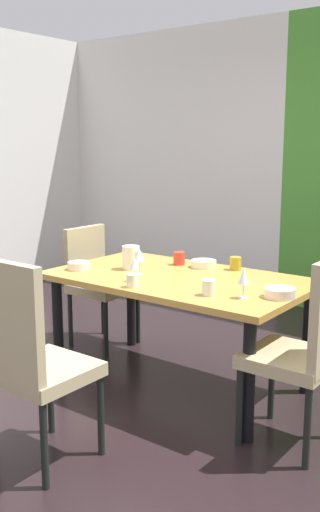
{
  "coord_description": "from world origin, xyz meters",
  "views": [
    {
      "loc": [
        2.36,
        -2.47,
        1.59
      ],
      "look_at": [
        0.11,
        0.49,
        0.85
      ],
      "focal_mm": 40.0,
      "sensor_mm": 36.0,
      "label": 1
    }
  ],
  "objects_px": {
    "cup_corner": "(132,281)",
    "pitcher_north": "(131,257)",
    "chair_left_far": "(97,278)",
    "cup_near_shelf": "(179,258)",
    "wine_glass_east": "(244,277)",
    "chair_right_near": "(306,344)",
    "dining_table": "(179,289)",
    "serving_bowl_center": "(204,264)",
    "cup_west": "(209,288)",
    "cup_right": "(235,263)",
    "wine_glass_rear": "(139,255)",
    "serving_bowl_near_window": "(280,293)",
    "wine_glass_south": "(135,264)",
    "serving_bowl_front": "(79,266)",
    "chair_head_near": "(31,356)"
  },
  "relations": [
    {
      "from": "chair_right_near",
      "to": "pitcher_north",
      "type": "height_order",
      "value": "chair_right_near"
    },
    {
      "from": "dining_table",
      "to": "chair_right_near",
      "type": "relative_size",
      "value": 1.61
    },
    {
      "from": "cup_west",
      "to": "pitcher_north",
      "type": "relative_size",
      "value": 0.55
    },
    {
      "from": "cup_corner",
      "to": "pitcher_north",
      "type": "height_order",
      "value": "pitcher_north"
    },
    {
      "from": "wine_glass_south",
      "to": "cup_corner",
      "type": "bearing_deg",
      "value": -55.64
    },
    {
      "from": "wine_glass_rear",
      "to": "cup_west",
      "type": "relative_size",
      "value": 1.94
    },
    {
      "from": "cup_corner",
      "to": "pitcher_north",
      "type": "relative_size",
      "value": 0.49
    },
    {
      "from": "chair_left_far",
      "to": "cup_right",
      "type": "distance_m",
      "value": 1.21
    },
    {
      "from": "cup_corner",
      "to": "wine_glass_east",
      "type": "bearing_deg",
      "value": 15.62
    },
    {
      "from": "pitcher_north",
      "to": "chair_right_near",
      "type": "bearing_deg",
      "value": -9.85
    },
    {
      "from": "cup_near_shelf",
      "to": "serving_bowl_front",
      "type": "bearing_deg",
      "value": -129.74
    },
    {
      "from": "chair_left_far",
      "to": "cup_corner",
      "type": "distance_m",
      "value": 1.17
    },
    {
      "from": "pitcher_north",
      "to": "cup_corner",
      "type": "bearing_deg",
      "value": -49.09
    },
    {
      "from": "serving_bowl_front",
      "to": "cup_corner",
      "type": "bearing_deg",
      "value": -13.91
    },
    {
      "from": "wine_glass_south",
      "to": "wine_glass_rear",
      "type": "relative_size",
      "value": 0.87
    },
    {
      "from": "wine_glass_rear",
      "to": "serving_bowl_near_window",
      "type": "bearing_deg",
      "value": 1.76
    },
    {
      "from": "chair_right_near",
      "to": "wine_glass_east",
      "type": "xyz_separation_m",
      "value": [
        -0.4,
        0.05,
        0.29
      ]
    },
    {
      "from": "cup_west",
      "to": "serving_bowl_front",
      "type": "bearing_deg",
      "value": 178.32
    },
    {
      "from": "wine_glass_south",
      "to": "wine_glass_rear",
      "type": "distance_m",
      "value": 0.19
    },
    {
      "from": "serving_bowl_center",
      "to": "wine_glass_rear",
      "type": "bearing_deg",
      "value": -116.61
    },
    {
      "from": "chair_right_near",
      "to": "cup_right",
      "type": "relative_size",
      "value": 11.7
    },
    {
      "from": "cup_west",
      "to": "cup_right",
      "type": "height_order",
      "value": "same"
    },
    {
      "from": "chair_right_near",
      "to": "wine_glass_rear",
      "type": "xyz_separation_m",
      "value": [
        -1.23,
        0.15,
        0.3
      ]
    },
    {
      "from": "chair_left_far",
      "to": "serving_bowl_center",
      "type": "relative_size",
      "value": 5.36
    },
    {
      "from": "cup_corner",
      "to": "serving_bowl_front",
      "type": "bearing_deg",
      "value": 166.09
    },
    {
      "from": "serving_bowl_front",
      "to": "cup_right",
      "type": "xyz_separation_m",
      "value": [
        0.86,
        0.64,
        0.02
      ]
    },
    {
      "from": "dining_table",
      "to": "serving_bowl_center",
      "type": "height_order",
      "value": "serving_bowl_center"
    },
    {
      "from": "pitcher_north",
      "to": "cup_right",
      "type": "bearing_deg",
      "value": 35.75
    },
    {
      "from": "chair_head_near",
      "to": "chair_right_near",
      "type": "bearing_deg",
      "value": 44.89
    },
    {
      "from": "wine_glass_south",
      "to": "cup_right",
      "type": "xyz_separation_m",
      "value": [
        0.33,
        0.67,
        -0.06
      ]
    },
    {
      "from": "cup_right",
      "to": "cup_near_shelf",
      "type": "relative_size",
      "value": 0.96
    },
    {
      "from": "serving_bowl_center",
      "to": "chair_right_near",
      "type": "bearing_deg",
      "value": -30.13
    },
    {
      "from": "wine_glass_east",
      "to": "cup_west",
      "type": "height_order",
      "value": "wine_glass_east"
    },
    {
      "from": "chair_right_near",
      "to": "pitcher_north",
      "type": "xyz_separation_m",
      "value": [
        -1.38,
        0.24,
        0.25
      ]
    },
    {
      "from": "wine_glass_east",
      "to": "pitcher_north",
      "type": "height_order",
      "value": "wine_glass_east"
    },
    {
      "from": "serving_bowl_near_window",
      "to": "chair_head_near",
      "type": "bearing_deg",
      "value": -122.49
    },
    {
      "from": "serving_bowl_near_window",
      "to": "cup_west",
      "type": "bearing_deg",
      "value": -149.88
    },
    {
      "from": "dining_table",
      "to": "pitcher_north",
      "type": "bearing_deg",
      "value": -176.35
    },
    {
      "from": "wine_glass_south",
      "to": "cup_right",
      "type": "relative_size",
      "value": 1.71
    },
    {
      "from": "wine_glass_east",
      "to": "wine_glass_south",
      "type": "xyz_separation_m",
      "value": [
        -0.73,
        -0.06,
        -0.01
      ]
    },
    {
      "from": "chair_left_far",
      "to": "wine_glass_south",
      "type": "height_order",
      "value": "chair_left_far"
    },
    {
      "from": "serving_bowl_center",
      "to": "chair_head_near",
      "type": "bearing_deg",
      "value": -88.99
    },
    {
      "from": "chair_right_near",
      "to": "cup_west",
      "type": "bearing_deg",
      "value": 91.71
    },
    {
      "from": "chair_left_far",
      "to": "cup_near_shelf",
      "type": "distance_m",
      "value": 0.82
    },
    {
      "from": "chair_left_far",
      "to": "cup_near_shelf",
      "type": "height_order",
      "value": "chair_left_far"
    },
    {
      "from": "wine_glass_east",
      "to": "chair_right_near",
      "type": "bearing_deg",
      "value": -6.62
    },
    {
      "from": "chair_right_near",
      "to": "cup_corner",
      "type": "height_order",
      "value": "chair_right_near"
    },
    {
      "from": "chair_head_near",
      "to": "serving_bowl_near_window",
      "type": "distance_m",
      "value": 1.39
    },
    {
      "from": "dining_table",
      "to": "serving_bowl_center",
      "type": "distance_m",
      "value": 0.34
    },
    {
      "from": "chair_left_far",
      "to": "cup_corner",
      "type": "xyz_separation_m",
      "value": [
        0.93,
        -0.66,
        0.24
      ]
    }
  ]
}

